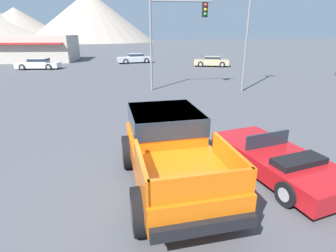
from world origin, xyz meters
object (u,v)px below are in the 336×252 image
(parked_car_silver, at_px, (135,58))
(traffic_light_main, at_px, (174,27))
(red_convertible_car, at_px, (277,160))
(parked_car_tan, at_px, (212,61))
(orange_pickup_truck, at_px, (170,145))
(street_lamp_post, at_px, (249,10))
(parked_car_white, at_px, (38,64))

(parked_car_silver, distance_m, traffic_light_main, 18.45)
(red_convertible_car, xyz_separation_m, parked_car_tan, (4.99, 25.14, 0.19))
(parked_car_silver, relative_size, parked_car_tan, 1.09)
(parked_car_tan, relative_size, traffic_light_main, 0.73)
(orange_pickup_truck, relative_size, parked_car_silver, 1.04)
(orange_pickup_truck, bearing_deg, street_lamp_post, 53.71)
(red_convertible_car, xyz_separation_m, parked_car_silver, (-4.18, 29.93, 0.21))
(parked_car_tan, bearing_deg, red_convertible_car, -176.68)
(parked_car_white, distance_m, traffic_light_main, 18.77)
(parked_car_white, xyz_separation_m, traffic_light_main, (13.38, -12.66, 3.58))
(parked_car_tan, bearing_deg, parked_car_silver, 76.98)
(parked_car_silver, bearing_deg, parked_car_tan, -131.28)
(parked_car_white, bearing_deg, parked_car_silver, -61.31)
(traffic_light_main, distance_m, street_lamp_post, 4.84)
(traffic_light_main, relative_size, street_lamp_post, 0.69)
(orange_pickup_truck, relative_size, parked_car_white, 1.09)
(red_convertible_car, distance_m, parked_car_tan, 25.63)
(traffic_light_main, xyz_separation_m, street_lamp_post, (4.61, -1.12, 0.94))
(parked_car_silver, bearing_deg, orange_pickup_truck, 168.40)
(parked_car_tan, xyz_separation_m, traffic_light_main, (-6.35, -13.09, 3.59))
(traffic_light_main, height_order, street_lamp_post, street_lamp_post)
(red_convertible_car, height_order, street_lamp_post, street_lamp_post)
(parked_car_silver, relative_size, street_lamp_post, 0.55)
(red_convertible_car, distance_m, street_lamp_post, 12.34)
(parked_car_white, bearing_deg, red_convertible_car, -146.81)
(parked_car_silver, xyz_separation_m, traffic_light_main, (2.83, -17.88, 3.56))
(orange_pickup_truck, relative_size, traffic_light_main, 0.83)
(street_lamp_post, bearing_deg, red_convertible_car, -106.58)
(orange_pickup_truck, bearing_deg, parked_car_silver, 85.69)
(red_convertible_car, relative_size, parked_car_white, 0.97)
(parked_car_tan, height_order, traffic_light_main, traffic_light_main)
(parked_car_tan, xyz_separation_m, parked_car_white, (-19.73, -0.42, 0.01))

